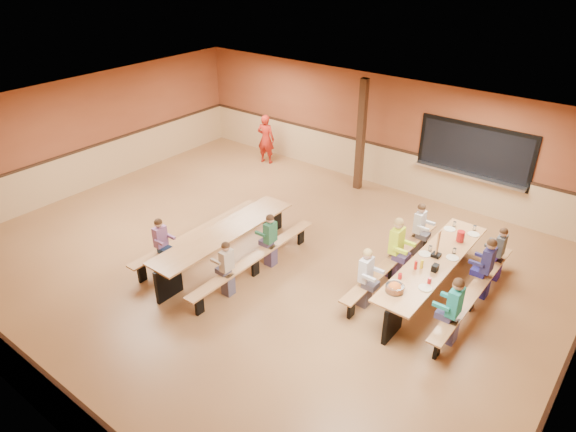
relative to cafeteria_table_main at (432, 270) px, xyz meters
The scene contains 23 objects.
ground 3.61m from the cafeteria_table_main, 160.68° to the right, with size 12.00×12.00×0.00m, color brown.
room_envelope 3.57m from the cafeteria_table_main, 160.68° to the right, with size 12.04×10.04×3.02m.
kitchen_pass_through 3.98m from the cafeteria_table_main, 101.50° to the left, with size 2.78×0.28×1.38m.
structural_post 4.90m from the cafeteria_table_main, 137.95° to the left, with size 0.18×0.18×3.00m, color #311C10.
cafeteria_table_main is the anchor object (origin of this frame).
cafeteria_table_second 4.21m from the cafeteria_table_main, 157.23° to the right, with size 1.91×3.70×0.74m.
seated_child_white_left 1.38m from the cafeteria_table_main, 126.71° to the right, with size 0.37×0.30×1.21m, color silver, non-canonical shape.
seated_adult_yellow 0.84m from the cafeteria_table_main, behind, with size 0.42×0.34×1.31m, color #D7FF28, non-canonical shape.
seated_child_grey_left 1.39m from the cafeteria_table_main, 126.34° to the left, with size 0.36×0.30×1.20m, color silver, non-canonical shape.
seated_child_teal_right 1.35m from the cafeteria_table_main, 52.15° to the right, with size 0.40×0.33×1.27m, color teal, non-canonical shape.
seated_child_navy_right 0.98m from the cafeteria_table_main, 32.66° to the left, with size 0.39×0.32×1.24m, color navy, non-canonical shape.
seated_child_char_right 1.50m from the cafeteria_table_main, 56.70° to the left, with size 0.34×0.28×1.15m, color #44494D, non-canonical shape.
seated_child_purple_sec 5.39m from the cafeteria_table_main, 150.82° to the right, with size 0.35×0.28×1.16m, color #945E9A, non-canonical shape.
seated_child_green_sec 3.26m from the cafeteria_table_main, 159.56° to the right, with size 0.35×0.29×1.17m, color #286141, non-canonical shape.
seated_child_tan_sec 3.90m from the cafeteria_table_main, 141.60° to the right, with size 0.34×0.28×1.15m, color #BBA992, non-canonical shape.
standing_woman 7.38m from the cafeteria_table_main, 155.48° to the left, with size 0.54×0.36×1.49m, color #A41E12.
punch_pitcher 1.04m from the cafeteria_table_main, 83.71° to the left, with size 0.16×0.16×0.22m, color #B21718.
chip_bowl 1.35m from the cafeteria_table_main, 96.31° to the right, with size 0.32×0.32×0.15m, color orange, non-canonical shape.
napkin_dispenser 0.44m from the cafeteria_table_main, 64.31° to the right, with size 0.10×0.14×0.13m, color black.
condiment_mustard 0.48m from the cafeteria_table_main, 103.25° to the right, with size 0.06×0.06×0.17m, color yellow.
condiment_ketchup 0.58m from the cafeteria_table_main, 108.86° to the right, with size 0.06×0.06×0.17m, color #B2140F.
table_paddle 0.39m from the cafeteria_table_main, 102.26° to the left, with size 0.16×0.16×0.56m.
place_settings 0.27m from the cafeteria_table_main, ahead, with size 0.65×3.30×0.11m, color beige, non-canonical shape.
Camera 1 is at (6.14, -6.85, 6.11)m, focal length 32.00 mm.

